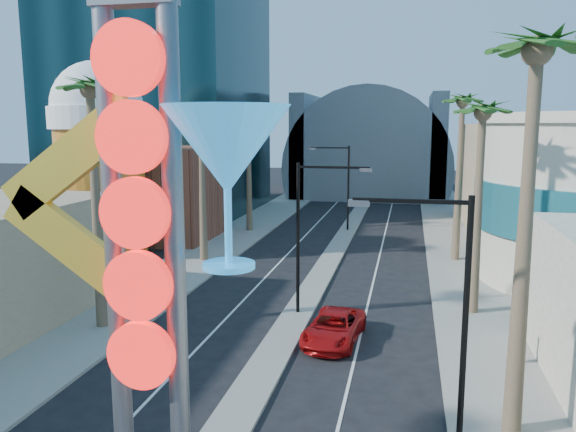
{
  "coord_description": "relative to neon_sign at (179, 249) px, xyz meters",
  "views": [
    {
      "loc": [
        5.52,
        -7.85,
        9.9
      ],
      "look_at": [
        -0.57,
        20.21,
        5.22
      ],
      "focal_mm": 35.0,
      "sensor_mm": 36.0,
      "label": 1
    }
  ],
  "objects": [
    {
      "name": "palm_1",
      "position": [
        -9.82,
        13.04,
        3.52
      ],
      "size": [
        2.4,
        2.4,
        12.7
      ],
      "color": "brown",
      "rests_on": "ground"
    },
    {
      "name": "palm_6",
      "position": [
        8.18,
        19.04,
        2.62
      ],
      "size": [
        2.4,
        2.4,
        11.7
      ],
      "color": "brown",
      "rests_on": "ground"
    },
    {
      "name": "red_pickup",
      "position": [
        1.54,
        13.72,
        -6.63
      ],
      "size": [
        2.76,
        5.1,
        1.36
      ],
      "primitive_type": "imported",
      "rotation": [
        0.0,
        0.0,
        -0.11
      ],
      "color": "#B40D0E",
      "rests_on": "ground"
    },
    {
      "name": "canopy",
      "position": [
        -0.82,
        69.04,
        -3.0
      ],
      "size": [
        22.0,
        16.0,
        22.0
      ],
      "color": "slate",
      "rests_on": "ground"
    },
    {
      "name": "streetlight_2",
      "position": [
        5.91,
        5.04,
        -2.47
      ],
      "size": [
        3.45,
        0.25,
        8.0
      ],
      "color": "black",
      "rests_on": "ground"
    },
    {
      "name": "sidewalk_east",
      "position": [
        8.68,
        32.04,
        -7.23
      ],
      "size": [
        5.0,
        100.0,
        0.15
      ],
      "primitive_type": "cube",
      "color": "gray",
      "rests_on": "ground"
    },
    {
      "name": "palm_2",
      "position": [
        -9.82,
        27.04,
        2.17
      ],
      "size": [
        2.4,
        2.4,
        11.2
      ],
      "color": "brown",
      "rests_on": "ground"
    },
    {
      "name": "palm_5",
      "position": [
        8.18,
        7.04,
        3.96
      ],
      "size": [
        2.4,
        2.4,
        13.2
      ],
      "color": "brown",
      "rests_on": "ground"
    },
    {
      "name": "median",
      "position": [
        -0.82,
        35.04,
        -7.23
      ],
      "size": [
        1.6,
        84.0,
        0.15
      ],
      "primitive_type": "cube",
      "color": "gray",
      "rests_on": "ground"
    },
    {
      "name": "streetlight_1",
      "position": [
        -1.36,
        41.04,
        -2.43
      ],
      "size": [
        3.79,
        0.25,
        8.0
      ],
      "color": "black",
      "rests_on": "ground"
    },
    {
      "name": "pedestrian_a",
      "position": [
        9.34,
        12.68,
        -6.38
      ],
      "size": [
        0.63,
        0.48,
        1.56
      ],
      "primitive_type": "imported",
      "rotation": [
        0.0,
        0.0,
        3.34
      ],
      "color": "gray",
      "rests_on": "sidewalk_east"
    },
    {
      "name": "sidewalk_west",
      "position": [
        -10.32,
        32.04,
        -7.23
      ],
      "size": [
        5.0,
        100.0,
        0.15
      ],
      "primitive_type": "cube",
      "color": "gray",
      "rests_on": "ground"
    },
    {
      "name": "beer_mug",
      "position": [
        -17.82,
        27.04,
        0.54
      ],
      "size": [
        7.0,
        7.0,
        14.5
      ],
      "color": "#CA6F1B",
      "rests_on": "ground"
    },
    {
      "name": "streetlight_0",
      "position": [
        -0.27,
        17.04,
        -2.43
      ],
      "size": [
        3.79,
        0.25,
        8.0
      ],
      "color": "black",
      "rests_on": "ground"
    },
    {
      "name": "palm_7",
      "position": [
        8.18,
        31.04,
        3.52
      ],
      "size": [
        2.4,
        2.4,
        12.7
      ],
      "color": "brown",
      "rests_on": "ground"
    },
    {
      "name": "brick_filler_west",
      "position": [
        -16.82,
        35.04,
        -3.31
      ],
      "size": [
        10.0,
        10.0,
        8.0
      ],
      "primitive_type": "cube",
      "color": "brown",
      "rests_on": "ground"
    },
    {
      "name": "filler_east",
      "position": [
        15.18,
        45.04,
        -2.31
      ],
      "size": [
        10.0,
        20.0,
        10.0
      ],
      "primitive_type": "cube",
      "color": "tan",
      "rests_on": "ground"
    },
    {
      "name": "palm_3",
      "position": [
        -9.82,
        39.04,
        2.17
      ],
      "size": [
        2.4,
        2.4,
        11.2
      ],
      "color": "brown",
      "rests_on": "ground"
    },
    {
      "name": "neon_sign",
      "position": [
        0.0,
        0.0,
        0.0
      ],
      "size": [
        6.53,
        2.6,
        12.55
      ],
      "color": "gray",
      "rests_on": "ground"
    }
  ]
}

